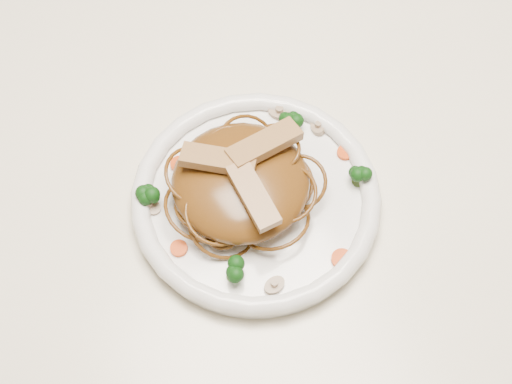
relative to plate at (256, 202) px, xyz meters
name	(u,v)px	position (x,y,z in m)	size (l,w,h in m)	color
ground	(270,329)	(0.08, 0.09, -0.76)	(4.00, 4.00, 0.00)	brown
table	(278,158)	(0.08, 0.09, -0.11)	(1.20, 0.80, 0.75)	white
plate	(256,202)	(0.00, 0.00, 0.00)	(0.25, 0.25, 0.02)	white
noodle_mound	(241,182)	(-0.01, 0.01, 0.03)	(0.14, 0.14, 0.05)	#593411
chicken_a	(264,144)	(0.02, 0.02, 0.06)	(0.08, 0.03, 0.01)	tan
chicken_b	(218,160)	(-0.03, 0.03, 0.06)	(0.07, 0.02, 0.01)	tan
chicken_c	(253,195)	(-0.01, -0.02, 0.06)	(0.07, 0.02, 0.01)	tan
broccoli_0	(290,120)	(0.07, 0.06, 0.02)	(0.02, 0.02, 0.03)	#0F420D
broccoli_1	(148,197)	(-0.10, 0.05, 0.02)	(0.02, 0.02, 0.03)	#0F420D
broccoli_2	(233,269)	(-0.06, -0.07, 0.02)	(0.03, 0.03, 0.03)	#0F420D
broccoli_3	(360,174)	(0.10, -0.03, 0.02)	(0.03, 0.03, 0.03)	#0F420D
carrot_0	(261,136)	(0.04, 0.06, 0.01)	(0.02, 0.02, 0.01)	#C63807
carrot_1	(179,248)	(-0.09, -0.01, 0.01)	(0.02, 0.02, 0.01)	#C63807
carrot_2	(345,153)	(0.11, 0.00, 0.01)	(0.02, 0.02, 0.01)	#C63807
carrot_3	(179,164)	(-0.05, 0.07, 0.01)	(0.02, 0.02, 0.01)	#C63807
carrot_4	(342,259)	(0.04, -0.10, 0.01)	(0.02, 0.02, 0.01)	#C63807
mushroom_0	(274,285)	(-0.03, -0.09, 0.01)	(0.02, 0.02, 0.01)	tan
mushroom_1	(318,127)	(0.10, 0.04, 0.01)	(0.02, 0.02, 0.01)	tan
mushroom_2	(150,206)	(-0.10, 0.04, 0.01)	(0.02, 0.02, 0.01)	tan
mushroom_3	(279,112)	(0.07, 0.08, 0.01)	(0.03, 0.03, 0.01)	tan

